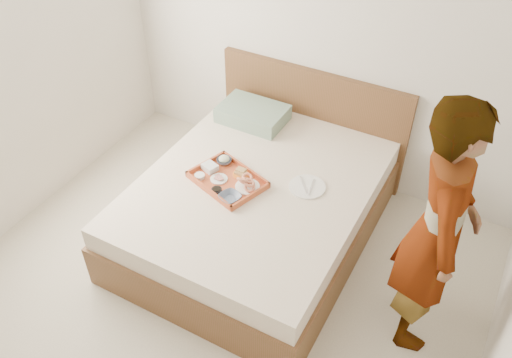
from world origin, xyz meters
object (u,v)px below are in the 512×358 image
object	(u,v)px
tray	(227,180)
dinner_plate	(307,187)
bed	(257,208)
person	(438,231)

from	to	relation	value
tray	dinner_plate	distance (m)	0.57
bed	tray	distance (m)	0.36
tray	person	world-z (taller)	person
dinner_plate	person	bearing A→B (deg)	-20.01
tray	bed	bearing A→B (deg)	48.43
dinner_plate	person	xyz separation A→B (m)	(0.94, -0.34, 0.33)
dinner_plate	person	world-z (taller)	person
bed	person	distance (m)	1.44
dinner_plate	tray	bearing A→B (deg)	-157.25
tray	dinner_plate	xyz separation A→B (m)	(0.53, 0.22, -0.02)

